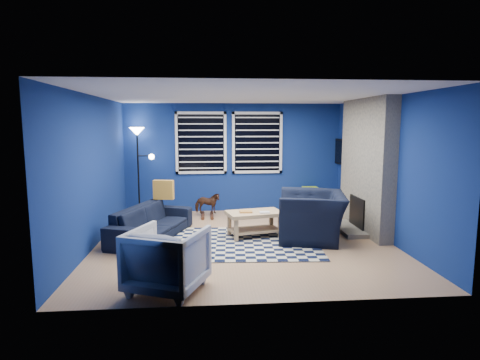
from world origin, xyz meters
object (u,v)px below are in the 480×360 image
(tv, at_px, (343,152))
(rocking_horse, at_px, (207,203))
(sofa, at_px, (152,222))
(coffee_table, at_px, (254,219))
(armchair_big, at_px, (312,216))
(floor_lamp, at_px, (138,143))
(cabinet, at_px, (310,201))
(armchair_bent, at_px, (167,259))

(tv, xyz_separation_m, rocking_horse, (-3.07, -0.13, -1.10))
(sofa, distance_m, coffee_table, 1.84)
(armchair_big, xyz_separation_m, coffee_table, (-0.99, 0.22, -0.08))
(rocking_horse, height_order, floor_lamp, floor_lamp)
(floor_lamp, bearing_deg, coffee_table, -40.75)
(floor_lamp, bearing_deg, sofa, -75.40)
(cabinet, height_order, floor_lamp, floor_lamp)
(rocking_horse, xyz_separation_m, floor_lamp, (-1.50, 0.37, 1.30))
(armchair_bent, height_order, cabinet, armchair_bent)
(coffee_table, bearing_deg, armchair_bent, -120.80)
(armchair_big, distance_m, floor_lamp, 4.20)
(tv, relative_size, coffee_table, 0.93)
(tv, relative_size, armchair_bent, 1.16)
(rocking_horse, xyz_separation_m, cabinet, (2.40, 0.38, -0.05))
(cabinet, bearing_deg, floor_lamp, 166.63)
(rocking_horse, bearing_deg, coffee_table, -145.37)
(tv, bearing_deg, sofa, -157.31)
(rocking_horse, bearing_deg, armchair_bent, -179.76)
(tv, xyz_separation_m, armchair_bent, (-3.57, -4.03, -1.01))
(cabinet, relative_size, floor_lamp, 0.34)
(tv, height_order, floor_lamp, floor_lamp)
(coffee_table, bearing_deg, rocking_horse, 117.11)
(armchair_big, bearing_deg, coffee_table, -89.96)
(armchair_bent, bearing_deg, rocking_horse, -74.88)
(armchair_big, height_order, floor_lamp, floor_lamp)
(armchair_bent, relative_size, rocking_horse, 1.55)
(cabinet, bearing_deg, sofa, -163.53)
(rocking_horse, relative_size, floor_lamp, 0.28)
(coffee_table, bearing_deg, tv, 38.58)
(tv, distance_m, armchair_bent, 5.48)
(armchair_big, height_order, rocking_horse, armchair_big)
(rocking_horse, distance_m, floor_lamp, 2.02)
(tv, relative_size, armchair_big, 0.78)
(armchair_bent, distance_m, rocking_horse, 3.94)
(rocking_horse, bearing_deg, armchair_big, -127.97)
(tv, relative_size, cabinet, 1.52)
(tv, xyz_separation_m, coffee_table, (-2.23, -1.78, -1.06))
(armchair_bent, xyz_separation_m, coffee_table, (1.34, 2.25, -0.06))
(armchair_big, relative_size, rocking_horse, 2.30)
(armchair_big, xyz_separation_m, cabinet, (0.56, 2.25, -0.16))
(sofa, xyz_separation_m, armchair_big, (2.84, -0.30, 0.13))
(tv, height_order, sofa, tv)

